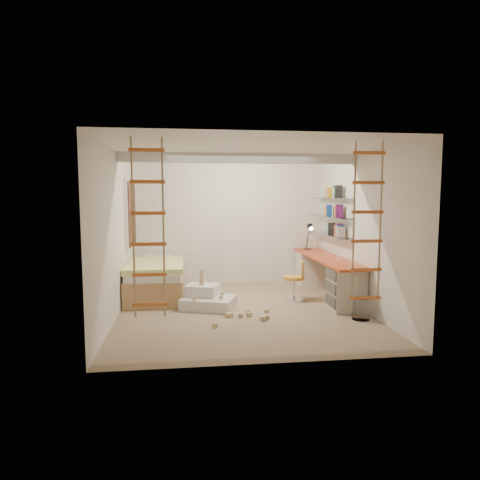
{
  "coord_description": "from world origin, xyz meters",
  "views": [
    {
      "loc": [
        -0.91,
        -6.86,
        1.91
      ],
      "look_at": [
        0.0,
        0.3,
        1.15
      ],
      "focal_mm": 32.0,
      "sensor_mm": 36.0,
      "label": 1
    }
  ],
  "objects": [
    {
      "name": "toy_blocks",
      "position": [
        -0.23,
        -0.14,
        0.18
      ],
      "size": [
        1.22,
        1.32,
        0.65
      ],
      "color": "#CCB284",
      "rests_on": "floor"
    },
    {
      "name": "window_blind",
      "position": [
        -1.93,
        1.5,
        1.55
      ],
      "size": [
        0.02,
        1.0,
        1.2
      ],
      "primitive_type": "cube",
      "color": "#4C2D1E",
      "rests_on": "window_frame"
    },
    {
      "name": "rope_ladder_left",
      "position": [
        -1.35,
        -1.75,
        1.52
      ],
      "size": [
        0.41,
        0.04,
        2.13
      ],
      "primitive_type": null,
      "color": "orange",
      "rests_on": "ceiling"
    },
    {
      "name": "ceiling_beam",
      "position": [
        0.0,
        0.3,
        2.52
      ],
      "size": [
        4.0,
        0.18,
        0.16
      ],
      "primitive_type": "cube",
      "color": "white",
      "rests_on": "ceiling"
    },
    {
      "name": "shelves",
      "position": [
        1.87,
        1.13,
        1.5
      ],
      "size": [
        0.25,
        1.8,
        0.71
      ],
      "color": "white",
      "rests_on": "wall_right"
    },
    {
      "name": "swivel_chair",
      "position": [
        1.04,
        0.57,
        0.27
      ],
      "size": [
        0.52,
        0.52,
        0.72
      ],
      "color": "orange",
      "rests_on": "floor"
    },
    {
      "name": "desk",
      "position": [
        1.72,
        0.86,
        0.4
      ],
      "size": [
        0.56,
        2.8,
        0.75
      ],
      "color": "#D44318",
      "rests_on": "floor"
    },
    {
      "name": "play_platform",
      "position": [
        -0.57,
        0.28,
        0.15
      ],
      "size": [
        1.02,
        0.91,
        0.38
      ],
      "color": "silver",
      "rests_on": "floor"
    },
    {
      "name": "books",
      "position": [
        1.87,
        1.13,
        1.58
      ],
      "size": [
        0.14,
        0.7,
        0.92
      ],
      "color": "white",
      "rests_on": "shelves"
    },
    {
      "name": "bed",
      "position": [
        -1.48,
        1.23,
        0.33
      ],
      "size": [
        1.02,
        2.0,
        0.69
      ],
      "color": "#AD7F51",
      "rests_on": "floor"
    },
    {
      "name": "rope_ladder_right",
      "position": [
        1.35,
        -1.75,
        1.52
      ],
      "size": [
        0.41,
        0.04,
        2.13
      ],
      "primitive_type": null,
      "color": "orange",
      "rests_on": "ceiling"
    },
    {
      "name": "task_lamp",
      "position": [
        1.67,
        1.82,
        1.14
      ],
      "size": [
        0.14,
        0.36,
        0.57
      ],
      "color": "black",
      "rests_on": "desk"
    },
    {
      "name": "floor",
      "position": [
        0.0,
        0.0,
        0.0
      ],
      "size": [
        4.5,
        4.5,
        0.0
      ],
      "primitive_type": "plane",
      "color": "#92755E",
      "rests_on": "ground"
    },
    {
      "name": "waste_bin",
      "position": [
        1.75,
        -0.72,
        0.17
      ],
      "size": [
        0.27,
        0.27,
        0.33
      ],
      "primitive_type": "cylinder",
      "color": "white",
      "rests_on": "floor"
    },
    {
      "name": "window_frame",
      "position": [
        -1.97,
        1.5,
        1.55
      ],
      "size": [
        0.06,
        1.15,
        1.35
      ],
      "primitive_type": "cube",
      "color": "white",
      "rests_on": "wall_left"
    }
  ]
}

